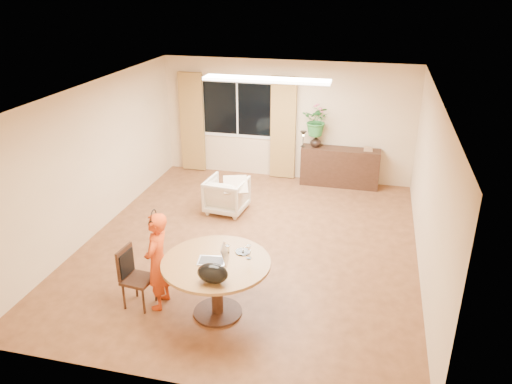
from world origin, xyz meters
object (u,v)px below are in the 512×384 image
Objects in this scene: armchair at (227,195)px; sideboard at (340,167)px; child at (158,261)px; dining_table at (216,273)px; dining_chair at (138,278)px.

sideboard is at bearing -131.47° from armchair.
child is 3.12m from armchair.
dining_chair is at bearing -176.40° from dining_table.
dining_table is at bearing 9.57° from dining_chair.
child is at bearing -112.18° from sideboard.
dining_table is 5.08m from sideboard.
dining_chair reaches higher than armchair.
child is at bearing 19.94° from dining_chair.
child is 0.84× the size of sideboard.
dining_table is 1.64× the size of dining_chair.
child reaches higher than dining_table.
dining_chair is 0.62× the size of child.
dining_chair reaches higher than sideboard.
sideboard is at bearing 156.23° from child.
sideboard reaches higher than dining_table.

